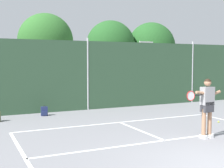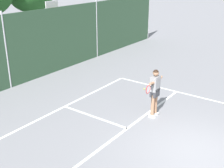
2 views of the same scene
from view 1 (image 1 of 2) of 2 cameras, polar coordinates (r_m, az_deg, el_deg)
name	(u,v)px [view 1 (image 1 of 2)]	position (r m, az deg, el deg)	size (l,w,h in m)	color
court_markings	(208,158)	(8.12, 17.46, -13.03)	(8.30, 11.10, 0.01)	white
chainlink_fence	(88,75)	(15.00, -4.57, 1.60)	(26.09, 0.09, 3.53)	#2D4C33
basketball_hoop	(146,63)	(18.02, 6.36, 4.00)	(0.90, 0.67, 3.55)	yellow
treeline_backdrop	(41,45)	(25.86, -13.12, 7.20)	(27.64, 4.29, 6.34)	brown
tennis_player	(207,103)	(9.89, 17.36, -3.35)	(1.43, 0.27, 1.85)	silver
tennis_ball	(219,122)	(12.66, 19.33, -6.70)	(0.07, 0.07, 0.07)	#CCE033
backpack_navy	(44,111)	(13.74, -12.57, -5.03)	(0.30, 0.26, 0.46)	navy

